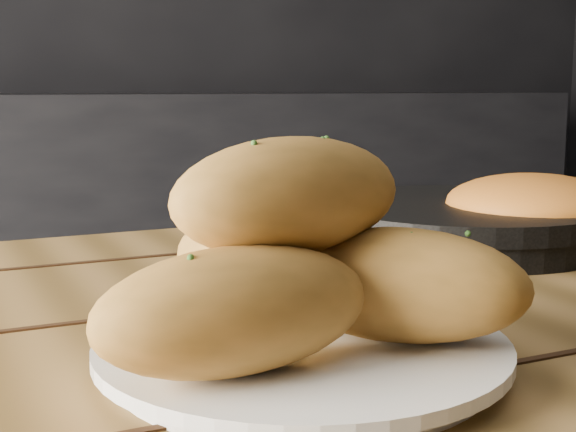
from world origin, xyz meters
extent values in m
cube|color=black|center=(0.00, 1.70, 0.45)|extent=(2.80, 0.60, 0.90)
cube|color=brown|center=(-0.21, -0.08, 0.73)|extent=(1.48, 0.90, 0.04)
cylinder|color=white|center=(-0.30, -0.14, 0.76)|extent=(0.23, 0.23, 0.01)
cylinder|color=white|center=(-0.30, -0.14, 0.76)|extent=(0.25, 0.25, 0.01)
ellipsoid|color=#AF7630|center=(-0.35, -0.17, 0.80)|extent=(0.16, 0.09, 0.07)
ellipsoid|color=#AF7630|center=(-0.25, -0.16, 0.80)|extent=(0.16, 0.16, 0.07)
ellipsoid|color=#AF7630|center=(-0.30, -0.08, 0.80)|extent=(0.11, 0.16, 0.07)
ellipsoid|color=#AF7630|center=(-0.31, -0.14, 0.86)|extent=(0.17, 0.10, 0.07)
cylinder|color=black|center=(0.03, 0.14, 0.77)|extent=(0.30, 0.30, 0.03)
cylinder|color=black|center=(0.03, 0.14, 0.79)|extent=(0.31, 0.31, 0.02)
cylinder|color=white|center=(0.09, 0.10, 0.77)|extent=(0.22, 0.22, 0.04)
ellipsoid|color=orange|center=(0.09, 0.10, 0.80)|extent=(0.18, 0.18, 0.06)
camera|label=1|loc=(-0.50, -0.55, 0.92)|focal=50.00mm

